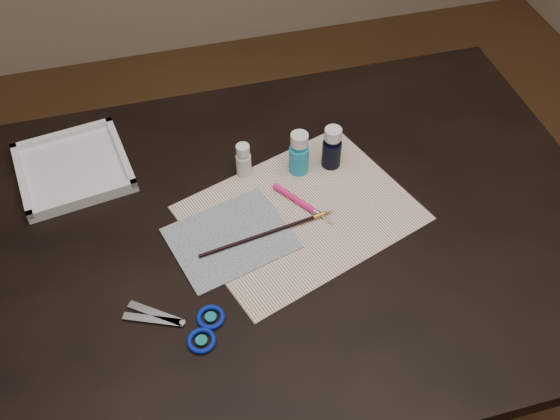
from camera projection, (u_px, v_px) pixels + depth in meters
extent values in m
cube|color=#422614|center=(280.00, 396.00, 1.78)|extent=(3.50, 3.50, 0.02)
cube|color=black|center=(280.00, 327.00, 1.49)|extent=(1.30, 0.90, 0.75)
cube|color=white|center=(301.00, 213.00, 1.23)|extent=(0.50, 0.44, 0.00)
cube|color=#101D36|center=(231.00, 238.00, 1.19)|extent=(0.26, 0.23, 0.00)
cylinder|color=silver|center=(243.00, 160.00, 1.27)|extent=(0.04, 0.04, 0.08)
cylinder|color=#1F9FC7|center=(299.00, 153.00, 1.27)|extent=(0.05, 0.05, 0.10)
cylinder|color=black|center=(332.00, 147.00, 1.28)|extent=(0.05, 0.05, 0.10)
cube|color=silver|center=(73.00, 167.00, 1.30)|extent=(0.25, 0.25, 0.03)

